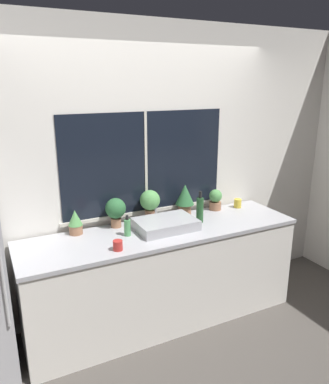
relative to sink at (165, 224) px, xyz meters
name	(u,v)px	position (x,y,z in m)	size (l,w,h in m)	color
ground_plane	(179,337)	(-0.03, -0.34, -0.95)	(14.00, 14.00, 0.00)	#4C4742
wall_back	(144,172)	(-0.03, 0.38, 0.40)	(8.00, 0.09, 2.70)	silver
wall_right	(270,143)	(2.19, 1.16, 0.40)	(0.06, 7.00, 2.70)	silver
counter	(163,275)	(-0.03, -0.02, -0.50)	(2.52, 0.67, 0.90)	white
sink	(165,224)	(0.00, 0.00, 0.00)	(0.53, 0.42, 0.28)	#ADADB2
potted_plant_far_left	(75,222)	(-0.75, 0.24, 0.07)	(0.12, 0.12, 0.22)	#9E6B4C
potted_plant_left	(116,210)	(-0.38, 0.24, 0.12)	(0.19, 0.19, 0.27)	#9E6B4C
potted_plant_center	(150,202)	(-0.04, 0.24, 0.14)	(0.19, 0.19, 0.30)	#9E6B4C
potted_plant_right	(185,198)	(0.33, 0.24, 0.13)	(0.18, 0.18, 0.31)	#9E6B4C
potted_plant_far_right	(215,199)	(0.69, 0.24, 0.07)	(0.13, 0.13, 0.21)	#9E6B4C
soap_bottle	(127,227)	(-0.36, 0.01, 0.03)	(0.06, 0.06, 0.18)	#519E5B
bottle_tall	(200,209)	(0.36, 0.01, 0.08)	(0.07, 0.07, 0.30)	#235128
mug_red	(118,245)	(-0.53, -0.23, -0.01)	(0.08, 0.08, 0.08)	#B72D28
mug_yellow	(238,203)	(0.94, 0.19, 0.00)	(0.08, 0.08, 0.09)	gold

